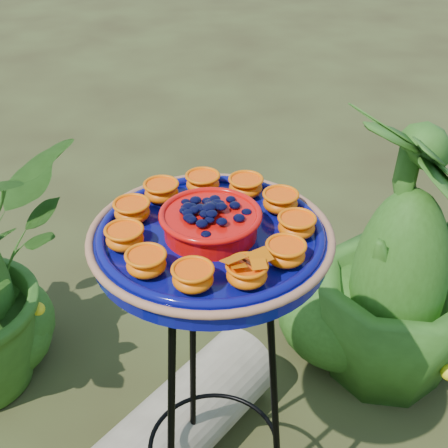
{
  "coord_description": "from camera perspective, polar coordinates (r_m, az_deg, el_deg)",
  "views": [
    {
      "loc": [
        0.01,
        -0.82,
        1.54
      ],
      "look_at": [
        0.15,
        0.12,
        0.92
      ],
      "focal_mm": 50.0,
      "sensor_mm": 36.0,
      "label": 1
    }
  ],
  "objects": [
    {
      "name": "tripod_stand",
      "position": [
        1.39,
        -1.04,
        -13.93
      ],
      "size": [
        0.37,
        0.37,
        0.86
      ],
      "rotation": [
        0.0,
        0.0,
        0.23
      ],
      "color": "black",
      "rests_on": "ground"
    },
    {
      "name": "feeder_dish",
      "position": [
        1.14,
        -1.22,
        -0.99
      ],
      "size": [
        0.52,
        0.52,
        0.1
      ],
      "rotation": [
        0.0,
        0.0,
        0.23
      ],
      "color": "#080A61",
      "rests_on": "tripod_stand"
    },
    {
      "name": "driftwood_log",
      "position": [
        1.83,
        -4.55,
        -18.1
      ],
      "size": [
        0.64,
        0.63,
        0.23
      ],
      "primitive_type": "cylinder",
      "rotation": [
        0.0,
        1.57,
        0.77
      ],
      "color": "tan",
      "rests_on": "ground"
    },
    {
      "name": "shrub_back_right",
      "position": [
        1.91,
        16.05,
        -2.76
      ],
      "size": [
        0.61,
        0.61,
        0.92
      ],
      "primitive_type": "imported",
      "rotation": [
        0.0,
        0.0,
        1.78
      ],
      "color": "#275015",
      "rests_on": "ground"
    }
  ]
}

